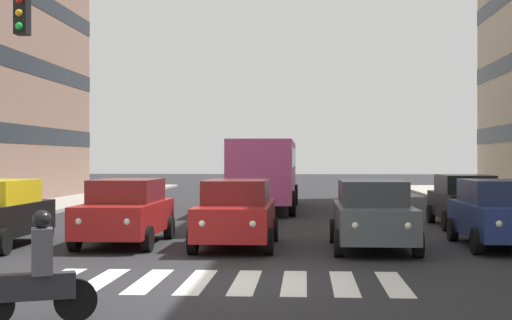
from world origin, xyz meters
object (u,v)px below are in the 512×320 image
at_px(car_2, 236,213).
at_px(motorcycle_with_rider, 37,277).
at_px(car_1, 372,214).
at_px(car_3, 126,211).
at_px(bus_behind_traffic, 265,167).
at_px(car_row2_0, 465,200).
at_px(car_0, 499,213).

distance_m(car_2, motorcycle_with_rider, 9.15).
xyz_separation_m(car_1, car_3, (6.41, -0.63, 0.00)).
bearing_deg(bus_behind_traffic, motorcycle_with_rider, 85.15).
distance_m(car_1, car_2, 3.44).
relative_size(car_3, car_row2_0, 1.00).
xyz_separation_m(car_2, car_3, (2.97, -0.38, 0.00)).
height_order(car_0, car_2, same).
distance_m(car_1, motorcycle_with_rider, 10.22).
bearing_deg(car_3, motorcycle_with_rider, 96.40).
bearing_deg(car_3, car_0, 179.97).
bearing_deg(car_1, bus_behind_traffic, -76.20).
distance_m(car_1, car_row2_0, 7.29).
relative_size(car_1, car_row2_0, 1.00).
xyz_separation_m(car_3, motorcycle_with_rider, (-1.04, 9.32, -0.24)).
bearing_deg(car_row2_0, car_2, 40.78).
bearing_deg(car_2, motorcycle_with_rider, 77.84).
xyz_separation_m(car_0, bus_behind_traffic, (6.70, -13.36, 0.97)).
distance_m(bus_behind_traffic, motorcycle_with_rider, 22.79).
relative_size(car_0, car_row2_0, 1.00).
distance_m(car_row2_0, motorcycle_with_rider, 17.51).
relative_size(car_3, motorcycle_with_rider, 2.74).
height_order(car_1, motorcycle_with_rider, car_1).
distance_m(car_0, car_3, 9.67).
bearing_deg(car_3, car_row2_0, -150.37).
height_order(car_3, car_row2_0, same).
height_order(car_2, motorcycle_with_rider, car_2).
distance_m(car_1, car_3, 6.44).
xyz_separation_m(car_2, bus_behind_traffic, (-0.00, -13.74, 0.97)).
bearing_deg(motorcycle_with_rider, car_0, -132.80).
bearing_deg(car_3, car_2, 172.65).
xyz_separation_m(car_row2_0, motorcycle_with_rider, (8.98, 15.02, -0.24)).
relative_size(bus_behind_traffic, motorcycle_with_rider, 6.49).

